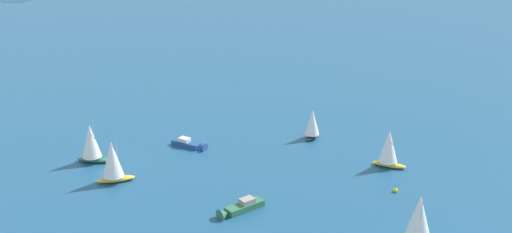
# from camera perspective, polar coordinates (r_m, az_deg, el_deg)

# --- Properties ---
(sailboat_near_centre) EXTENTS (8.92, 4.97, 11.45)m
(sailboat_near_centre) POSITION_cam_1_polar(r_m,az_deg,el_deg) (170.34, -14.12, -2.23)
(sailboat_near_centre) COLOR #33704C
(sailboat_near_centre) RESTS_ON ground_plane
(motorboat_far_port) EXTENTS (10.33, 6.35, 2.94)m
(motorboat_far_port) POSITION_cam_1_polar(r_m,az_deg,el_deg) (176.38, -5.68, -2.43)
(motorboat_far_port) COLOR #23478C
(motorboat_far_port) RESTS_ON ground_plane
(sailboat_far_stbd) EXTENTS (8.85, 5.76, 11.00)m
(sailboat_far_stbd) POSITION_cam_1_polar(r_m,az_deg,el_deg) (165.94, 11.45, -2.71)
(sailboat_far_stbd) COLOR gold
(sailboat_far_stbd) RESTS_ON ground_plane
(sailboat_inshore) EXTENTS (5.14, 7.51, 9.37)m
(sailboat_inshore) POSITION_cam_1_polar(r_m,az_deg,el_deg) (180.56, 4.91, -0.64)
(sailboat_inshore) COLOR black
(sailboat_inshore) RESTS_ON ground_plane
(sailboat_trailing) EXTENTS (9.36, 6.54, 11.72)m
(sailboat_trailing) POSITION_cam_1_polar(r_m,az_deg,el_deg) (158.47, -12.33, -3.81)
(sailboat_trailing) COLOR gold
(sailboat_trailing) RESTS_ON ground_plane
(sailboat_ahead) EXTENTS (6.21, 10.27, 12.87)m
(sailboat_ahead) POSITION_cam_1_polar(r_m,az_deg,el_deg) (132.68, 13.93, -8.82)
(sailboat_ahead) COLOR #9E9993
(sailboat_ahead) RESTS_ON ground_plane
(motorboat_mid_cluster) EXTENTS (9.97, 9.83, 3.23)m
(motorboat_mid_cluster) POSITION_cam_1_polar(r_m,az_deg,el_deg) (143.86, -1.49, -7.96)
(motorboat_mid_cluster) COLOR #33704C
(motorboat_mid_cluster) RESTS_ON ground_plane
(marker_buoy) EXTENTS (1.10, 1.10, 2.10)m
(marker_buoy) POSITION_cam_1_polar(r_m,az_deg,el_deg) (155.68, 12.01, -6.28)
(marker_buoy) COLOR yellow
(marker_buoy) RESTS_ON ground_plane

